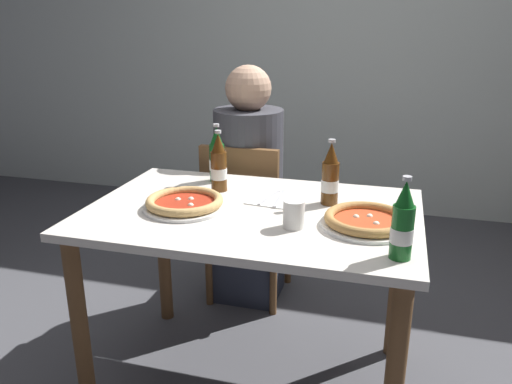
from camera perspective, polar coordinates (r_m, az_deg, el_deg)
The scene contains 13 objects.
ground_plane at distance 2.23m, azimuth -0.37°, elevation -20.31°, with size 8.00×8.00×0.00m, color #4C4C51.
back_wall_tiled at distance 3.90m, azimuth 8.92°, elevation 16.95°, with size 7.00×0.10×2.60m, color silver.
dining_table_main at distance 1.89m, azimuth -0.41°, elevation -5.18°, with size 1.20×0.80×0.75m.
chair_behind_table at distance 2.55m, azimuth -1.14°, elevation -2.50°, with size 0.40×0.40×0.85m.
diner_seated at distance 2.56m, azimuth -0.82°, elevation 0.02°, with size 0.34×0.34×1.21m.
pizza_margherita_near at distance 1.73m, azimuth 12.34°, elevation -3.17°, with size 0.31×0.31×0.04m.
pizza_marinara_far at distance 1.87m, azimuth -8.01°, elevation -1.21°, with size 0.31×0.31×0.04m.
beer_bottle_left at distance 1.89m, azimuth 8.33°, elevation 1.66°, with size 0.07×0.07×0.25m.
beer_bottle_center at distance 1.50m, azimuth 16.14°, elevation -3.53°, with size 0.07×0.07×0.25m.
beer_bottle_right at distance 2.03m, azimuth -4.21°, elevation 2.98°, with size 0.07×0.07×0.25m.
beer_bottle_extra at distance 2.16m, azimuth -4.41°, elevation 3.91°, with size 0.07×0.07×0.25m.
napkin_with_cutlery at distance 1.95m, azimuth 2.07°, elevation -0.79°, with size 0.20×0.20×0.01m.
paper_cup at distance 1.68m, azimuth 4.28°, elevation -2.48°, with size 0.07×0.07×0.10m, color white.
Camera 1 is at (0.48, -1.67, 1.40)m, focal length 35.63 mm.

